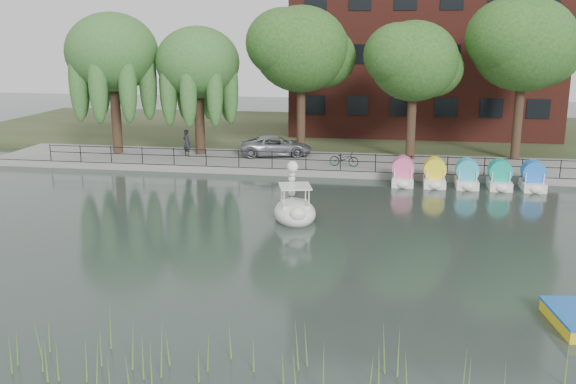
% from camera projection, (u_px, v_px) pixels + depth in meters
% --- Properties ---
extents(ground_plane, '(120.00, 120.00, 0.00)m').
position_uv_depth(ground_plane, '(258.00, 249.00, 24.66)').
color(ground_plane, '#394443').
extents(promenade, '(40.00, 6.00, 0.40)m').
position_uv_depth(promenade, '(312.00, 163.00, 39.93)').
color(promenade, gray).
rests_on(promenade, ground_plane).
extents(kerb, '(40.00, 0.25, 0.40)m').
position_uv_depth(kerb, '(305.00, 173.00, 37.10)').
color(kerb, gray).
rests_on(kerb, ground_plane).
extents(land_strip, '(60.00, 22.00, 0.36)m').
position_uv_depth(land_strip, '(334.00, 131.00, 53.33)').
color(land_strip, '#47512D').
rests_on(land_strip, ground_plane).
extents(railing, '(32.00, 0.05, 1.00)m').
position_uv_depth(railing, '(306.00, 156.00, 37.07)').
color(railing, black).
rests_on(railing, promenade).
extents(apartment_building, '(20.00, 10.07, 18.00)m').
position_uv_depth(apartment_building, '(425.00, 16.00, 49.97)').
color(apartment_building, '#4C1E16').
rests_on(apartment_building, land_strip).
extents(willow_left, '(5.88, 5.88, 9.01)m').
position_uv_depth(willow_left, '(112.00, 53.00, 40.89)').
color(willow_left, '#473323').
rests_on(willow_left, promenade).
extents(willow_mid, '(5.32, 5.32, 8.15)m').
position_uv_depth(willow_mid, '(198.00, 63.00, 40.64)').
color(willow_mid, '#473323').
rests_on(willow_mid, promenade).
extents(broadleaf_center, '(6.00, 6.00, 9.25)m').
position_uv_depth(broadleaf_center, '(301.00, 50.00, 40.35)').
color(broadleaf_center, '#473323').
rests_on(broadleaf_center, promenade).
extents(broadleaf_right, '(5.40, 5.40, 8.32)m').
position_uv_depth(broadleaf_right, '(414.00, 62.00, 38.91)').
color(broadleaf_right, '#473323').
rests_on(broadleaf_right, promenade).
extents(broadleaf_far, '(6.30, 6.30, 9.71)m').
position_uv_depth(broadleaf_far, '(524.00, 45.00, 38.58)').
color(broadleaf_far, '#473323').
rests_on(broadleaf_far, promenade).
extents(minivan, '(3.52, 5.66, 1.46)m').
position_uv_depth(minivan, '(276.00, 145.00, 41.13)').
color(minivan, gray).
rests_on(minivan, promenade).
extents(bicycle, '(0.69, 1.75, 1.00)m').
position_uv_depth(bicycle, '(344.00, 158.00, 37.94)').
color(bicycle, gray).
rests_on(bicycle, promenade).
extents(pedestrian, '(0.86, 0.76, 1.98)m').
position_uv_depth(pedestrian, '(187.00, 141.00, 40.90)').
color(pedestrian, black).
rests_on(pedestrian, promenade).
extents(swan_boat, '(2.53, 3.30, 2.48)m').
position_uv_depth(swan_boat, '(295.00, 208.00, 28.45)').
color(swan_boat, white).
rests_on(swan_boat, ground_plane).
extents(pedal_boat_row, '(7.95, 1.70, 1.40)m').
position_uv_depth(pedal_boat_row, '(467.00, 176.00, 34.46)').
color(pedal_boat_row, white).
rests_on(pedal_boat_row, ground_plane).
extents(yellow_rowboat, '(1.51, 2.47, 0.43)m').
position_uv_depth(yellow_rowboat, '(574.00, 319.00, 18.09)').
color(yellow_rowboat, yellow).
rests_on(yellow_rowboat, ground_plane).
extents(reed_bank, '(24.00, 2.40, 1.20)m').
position_uv_depth(reed_bank, '(256.00, 359.00, 15.10)').
color(reed_bank, '#669938').
rests_on(reed_bank, ground_plane).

